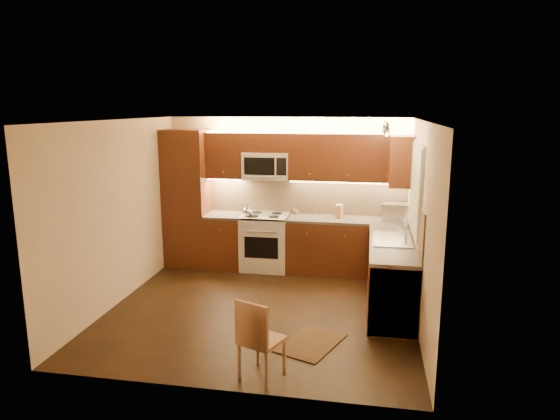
% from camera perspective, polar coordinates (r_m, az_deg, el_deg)
% --- Properties ---
extents(floor, '(4.00, 4.00, 0.01)m').
position_cam_1_polar(floor, '(6.84, -2.09, -11.20)').
color(floor, black).
rests_on(floor, ground).
extents(ceiling, '(4.00, 4.00, 0.01)m').
position_cam_1_polar(ceiling, '(6.30, -2.26, 10.23)').
color(ceiling, beige).
rests_on(ceiling, ground).
extents(wall_back, '(4.00, 0.01, 2.50)m').
position_cam_1_polar(wall_back, '(8.38, 0.74, 2.04)').
color(wall_back, beige).
rests_on(wall_back, ground).
extents(wall_front, '(4.00, 0.01, 2.50)m').
position_cam_1_polar(wall_front, '(4.59, -7.53, -6.37)').
color(wall_front, beige).
rests_on(wall_front, ground).
extents(wall_left, '(0.01, 4.00, 2.50)m').
position_cam_1_polar(wall_left, '(7.15, -18.05, -0.27)').
color(wall_left, beige).
rests_on(wall_left, ground).
extents(wall_right, '(0.01, 4.00, 2.50)m').
position_cam_1_polar(wall_right, '(6.34, 15.77, -1.61)').
color(wall_right, beige).
rests_on(wall_right, ground).
extents(pantry, '(0.70, 0.60, 2.30)m').
position_cam_1_polar(pantry, '(8.54, -10.59, 1.34)').
color(pantry, '#4D2110').
rests_on(pantry, floor).
extents(base_cab_back_left, '(0.62, 0.60, 0.86)m').
position_cam_1_polar(base_cab_back_left, '(8.49, -6.23, -3.58)').
color(base_cab_back_left, '#4D2110').
rests_on(base_cab_back_left, floor).
extents(counter_back_left, '(0.62, 0.60, 0.04)m').
position_cam_1_polar(counter_back_left, '(8.38, -6.29, -0.61)').
color(counter_back_left, '#312E2C').
rests_on(counter_back_left, base_cab_back_left).
extents(base_cab_back_right, '(1.92, 0.60, 0.86)m').
position_cam_1_polar(base_cab_back_right, '(8.17, 7.61, -4.23)').
color(base_cab_back_right, '#4D2110').
rests_on(base_cab_back_right, floor).
extents(counter_back_right, '(1.92, 0.60, 0.04)m').
position_cam_1_polar(counter_back_right, '(8.06, 7.70, -1.16)').
color(counter_back_right, '#312E2C').
rests_on(counter_back_right, base_cab_back_right).
extents(base_cab_right, '(0.60, 2.00, 0.86)m').
position_cam_1_polar(base_cab_right, '(6.93, 12.60, -7.37)').
color(base_cab_right, '#4D2110').
rests_on(base_cab_right, floor).
extents(counter_right, '(0.60, 2.00, 0.04)m').
position_cam_1_polar(counter_right, '(6.80, 12.77, -3.78)').
color(counter_right, '#312E2C').
rests_on(counter_right, base_cab_right).
extents(dishwasher, '(0.58, 0.60, 0.84)m').
position_cam_1_polar(dishwasher, '(6.27, 12.84, -9.45)').
color(dishwasher, silver).
rests_on(dishwasher, floor).
extents(backsplash_back, '(3.30, 0.02, 0.60)m').
position_cam_1_polar(backsplash_back, '(8.33, 3.10, 1.61)').
color(backsplash_back, tan).
rests_on(backsplash_back, wall_back).
extents(backsplash_right, '(0.02, 2.00, 0.60)m').
position_cam_1_polar(backsplash_right, '(6.74, 15.35, -1.24)').
color(backsplash_right, tan).
rests_on(backsplash_right, wall_right).
extents(upper_cab_back_left, '(0.62, 0.35, 0.75)m').
position_cam_1_polar(upper_cab_back_left, '(8.35, -6.21, 6.26)').
color(upper_cab_back_left, '#4D2110').
rests_on(upper_cab_back_left, wall_back).
extents(upper_cab_back_right, '(1.92, 0.35, 0.75)m').
position_cam_1_polar(upper_cab_back_right, '(8.02, 7.94, 5.99)').
color(upper_cab_back_right, '#4D2110').
rests_on(upper_cab_back_right, wall_back).
extents(upper_cab_bridge, '(0.76, 0.35, 0.31)m').
position_cam_1_polar(upper_cab_bridge, '(8.16, -1.54, 7.75)').
color(upper_cab_bridge, '#4D2110').
rests_on(upper_cab_bridge, wall_back).
extents(upper_cab_right_corner, '(0.35, 0.50, 0.75)m').
position_cam_1_polar(upper_cab_right_corner, '(7.60, 13.74, 5.45)').
color(upper_cab_right_corner, '#4D2110').
rests_on(upper_cab_right_corner, wall_right).
extents(stove, '(0.76, 0.65, 0.92)m').
position_cam_1_polar(stove, '(8.30, -1.69, -3.66)').
color(stove, silver).
rests_on(stove, floor).
extents(microwave, '(0.76, 0.38, 0.44)m').
position_cam_1_polar(microwave, '(8.18, -1.55, 5.12)').
color(microwave, silver).
rests_on(microwave, wall_back).
extents(window_frame, '(0.03, 1.44, 1.24)m').
position_cam_1_polar(window_frame, '(6.81, 15.39, 2.32)').
color(window_frame, silver).
rests_on(window_frame, wall_right).
extents(window_blinds, '(0.02, 1.36, 1.16)m').
position_cam_1_polar(window_blinds, '(6.81, 15.22, 2.33)').
color(window_blinds, silver).
rests_on(window_blinds, wall_right).
extents(sink, '(0.52, 0.86, 0.15)m').
position_cam_1_polar(sink, '(6.92, 12.75, -2.69)').
color(sink, silver).
rests_on(sink, counter_right).
extents(faucet, '(0.20, 0.04, 0.30)m').
position_cam_1_polar(faucet, '(6.91, 14.27, -2.14)').
color(faucet, silver).
rests_on(faucet, counter_right).
extents(track_light_bar, '(0.04, 1.20, 0.03)m').
position_cam_1_polar(track_light_bar, '(6.55, 12.07, 9.69)').
color(track_light_bar, silver).
rests_on(track_light_bar, ceiling).
extents(kettle, '(0.18, 0.18, 0.20)m').
position_cam_1_polar(kettle, '(8.07, -3.73, -0.03)').
color(kettle, silver).
rests_on(kettle, stove).
extents(toaster_oven, '(0.48, 0.38, 0.27)m').
position_cam_1_polar(toaster_oven, '(8.10, 13.23, -0.18)').
color(toaster_oven, silver).
rests_on(toaster_oven, counter_back_right).
extents(knife_block, '(0.13, 0.17, 0.22)m').
position_cam_1_polar(knife_block, '(8.11, 6.79, -0.12)').
color(knife_block, '#9E6947').
rests_on(knife_block, counter_back_right).
extents(spice_jar_a, '(0.05, 0.05, 0.09)m').
position_cam_1_polar(spice_jar_a, '(8.27, 2.07, -0.24)').
color(spice_jar_a, silver).
rests_on(spice_jar_a, counter_back_right).
extents(spice_jar_b, '(0.05, 0.05, 0.10)m').
position_cam_1_polar(spice_jar_b, '(8.28, 4.03, -0.22)').
color(spice_jar_b, brown).
rests_on(spice_jar_b, counter_back_right).
extents(spice_jar_c, '(0.05, 0.05, 0.10)m').
position_cam_1_polar(spice_jar_c, '(8.35, 1.82, -0.10)').
color(spice_jar_c, silver).
rests_on(spice_jar_c, counter_back_right).
extents(spice_jar_d, '(0.05, 0.05, 0.09)m').
position_cam_1_polar(spice_jar_d, '(8.36, 1.61, -0.12)').
color(spice_jar_d, '#9C662F').
rests_on(spice_jar_d, counter_back_right).
extents(soap_bottle, '(0.10, 0.10, 0.18)m').
position_cam_1_polar(soap_bottle, '(7.70, 14.30, -1.18)').
color(soap_bottle, white).
rests_on(soap_bottle, counter_right).
extents(rug, '(0.80, 0.95, 0.01)m').
position_cam_1_polar(rug, '(5.91, 3.58, -15.00)').
color(rug, black).
rests_on(rug, floor).
extents(dining_chair, '(0.49, 0.49, 0.85)m').
position_cam_1_polar(dining_chair, '(5.08, -2.11, -14.46)').
color(dining_chair, '#9E6947').
rests_on(dining_chair, floor).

